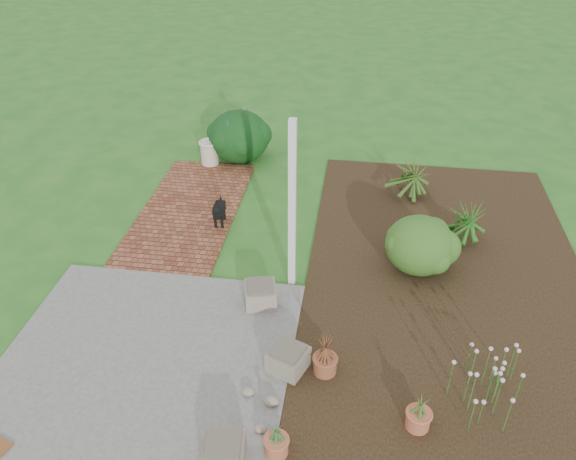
# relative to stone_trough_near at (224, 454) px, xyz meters

# --- Properties ---
(ground) EXTENTS (80.00, 80.00, 0.00)m
(ground) POSITION_rel_stone_trough_near_xyz_m (-0.03, 2.85, -0.18)
(ground) COLOR #23621E
(ground) RESTS_ON ground
(concrete_patio) EXTENTS (3.50, 3.50, 0.04)m
(concrete_patio) POSITION_rel_stone_trough_near_xyz_m (-1.28, 1.10, -0.16)
(concrete_patio) COLOR #5F5F5D
(concrete_patio) RESTS_ON ground
(brick_path) EXTENTS (1.60, 3.50, 0.04)m
(brick_path) POSITION_rel_stone_trough_near_xyz_m (-1.73, 4.60, -0.16)
(brick_path) COLOR brown
(brick_path) RESTS_ON ground
(garden_bed) EXTENTS (4.00, 7.00, 0.03)m
(garden_bed) POSITION_rel_stone_trough_near_xyz_m (2.47, 3.35, -0.16)
(garden_bed) COLOR black
(garden_bed) RESTS_ON ground
(veranda_post) EXTENTS (0.10, 0.10, 2.50)m
(veranda_post) POSITION_rel_stone_trough_near_xyz_m (0.27, 2.95, 1.07)
(veranda_post) COLOR white
(veranda_post) RESTS_ON ground
(stone_trough_near) EXTENTS (0.46, 0.46, 0.27)m
(stone_trough_near) POSITION_rel_stone_trough_near_xyz_m (0.00, 0.00, 0.00)
(stone_trough_near) COLOR #7B6A5D
(stone_trough_near) RESTS_ON concrete_patio
(stone_trough_mid) EXTENTS (0.53, 0.53, 0.27)m
(stone_trough_mid) POSITION_rel_stone_trough_near_xyz_m (0.45, 1.32, -0.00)
(stone_trough_mid) COLOR #726F58
(stone_trough_mid) RESTS_ON concrete_patio
(stone_trough_far) EXTENTS (0.50, 0.50, 0.27)m
(stone_trough_far) POSITION_rel_stone_trough_near_xyz_m (-0.08, 2.42, 0.00)
(stone_trough_far) COLOR gray
(stone_trough_far) RESTS_ON concrete_patio
(black_dog) EXTENTS (0.19, 0.53, 0.46)m
(black_dog) POSITION_rel_stone_trough_near_xyz_m (-1.10, 4.22, 0.14)
(black_dog) COLOR black
(black_dog) RESTS_ON brick_path
(cream_ceramic_urn) EXTENTS (0.41, 0.41, 0.45)m
(cream_ceramic_urn) POSITION_rel_stone_trough_near_xyz_m (-1.82, 6.33, 0.09)
(cream_ceramic_urn) COLOR beige
(cream_ceramic_urn) RESTS_ON brick_path
(evergreen_shrub) EXTENTS (1.27, 1.27, 0.84)m
(evergreen_shrub) POSITION_rel_stone_trough_near_xyz_m (2.04, 3.54, 0.27)
(evergreen_shrub) COLOR #154011
(evergreen_shrub) RESTS_ON garden_bed
(agapanthus_clump_back) EXTENTS (1.13, 1.13, 0.84)m
(agapanthus_clump_back) POSITION_rel_stone_trough_near_xyz_m (2.79, 4.32, 0.27)
(agapanthus_clump_back) COLOR #113C0F
(agapanthus_clump_back) RESTS_ON garden_bed
(agapanthus_clump_front) EXTENTS (0.99, 0.99, 0.86)m
(agapanthus_clump_front) POSITION_rel_stone_trough_near_xyz_m (1.99, 5.65, 0.28)
(agapanthus_clump_front) COLOR #19390D
(agapanthus_clump_front) RESTS_ON garden_bed
(pink_flower_patch) EXTENTS (1.12, 1.12, 0.58)m
(pink_flower_patch) POSITION_rel_stone_trough_near_xyz_m (2.65, 1.15, 0.14)
(pink_flower_patch) COLOR #113D0F
(pink_flower_patch) RESTS_ON garden_bed
(terracotta_pot_bronze) EXTENTS (0.35, 0.35, 0.22)m
(terracotta_pot_bronze) POSITION_rel_stone_trough_near_xyz_m (0.88, 1.34, -0.03)
(terracotta_pot_bronze) COLOR brown
(terracotta_pot_bronze) RESTS_ON garden_bed
(terracotta_pot_small_left) EXTENTS (0.28, 0.28, 0.21)m
(terracotta_pot_small_left) POSITION_rel_stone_trough_near_xyz_m (1.93, 0.72, -0.04)
(terracotta_pot_small_left) COLOR #B85B3E
(terracotta_pot_small_left) RESTS_ON garden_bed
(terracotta_pot_small_right) EXTENTS (0.26, 0.26, 0.21)m
(terracotta_pot_small_right) POSITION_rel_stone_trough_near_xyz_m (0.49, 0.19, -0.04)
(terracotta_pot_small_right) COLOR #B15C3C
(terracotta_pot_small_right) RESTS_ON garden_bed
(purple_flowering_bush) EXTENTS (1.33, 1.33, 1.02)m
(purple_flowering_bush) POSITION_rel_stone_trough_near_xyz_m (-1.30, 6.69, 0.34)
(purple_flowering_bush) COLOR black
(purple_flowering_bush) RESTS_ON ground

